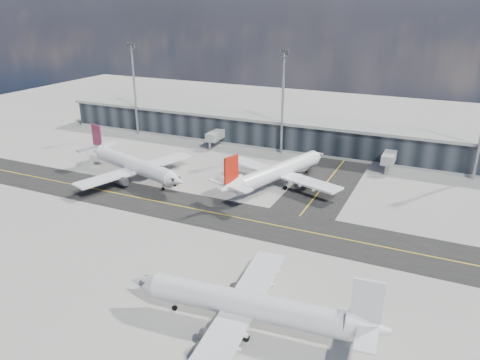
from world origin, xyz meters
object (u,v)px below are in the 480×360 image
(airliner_af, at_px, (132,164))
(airliner_redtail, at_px, (277,172))
(airliner_near, at_px, (250,306))
(service_van, at_px, (302,160))
(baggage_tug, at_px, (173,181))

(airliner_af, distance_m, airliner_redtail, 35.33)
(airliner_af, distance_m, airliner_near, 62.78)
(service_van, bearing_deg, baggage_tug, -140.08)
(airliner_af, relative_size, airliner_redtail, 1.00)
(airliner_af, height_order, baggage_tug, airliner_af)
(baggage_tug, relative_size, service_van, 0.70)
(baggage_tug, bearing_deg, airliner_redtail, 107.84)
(airliner_af, height_order, airliner_redtail, airliner_redtail)
(airliner_near, distance_m, service_van, 70.10)
(airliner_af, relative_size, service_van, 7.80)
(airliner_af, bearing_deg, airliner_redtail, 123.94)
(airliner_af, height_order, airliner_near, airliner_af)
(airliner_af, bearing_deg, service_van, 148.12)
(service_van, bearing_deg, airliner_near, -89.47)
(baggage_tug, xyz_separation_m, service_van, (22.56, 28.49, -0.34))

